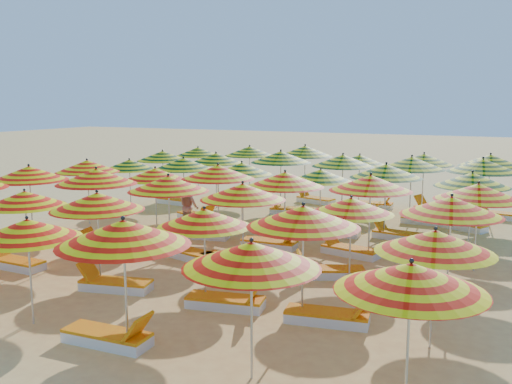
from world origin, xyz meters
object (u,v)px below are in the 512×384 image
at_px(umbrella_5, 411,277).
at_px(umbrella_9, 204,218).
at_px(umbrella_34, 412,163).
at_px(lounger_9, 329,272).
at_px(umbrella_24, 129,165).
at_px(umbrella_16, 351,206).
at_px(umbrella_36, 198,152).
at_px(lounger_5, 329,316).
at_px(umbrella_3, 123,233).
at_px(lounger_23, 435,210).
at_px(umbrella_15, 243,192).
at_px(lounger_11, 271,243).
at_px(umbrella_41, 490,160).
at_px(umbrella_7, 25,199).
at_px(lounger_22, 373,205).
at_px(lounger_19, 427,220).
at_px(lounger_2, 14,263).
at_px(umbrella_31, 216,158).
at_px(umbrella_33, 343,161).
at_px(lounger_21, 315,200).
at_px(lounger_14, 333,231).
at_px(umbrella_40, 424,159).
at_px(lounger_10, 204,234).
at_px(umbrella_38, 305,151).
at_px(umbrella_18, 87,166).
at_px(lounger_7, 188,253).
at_px(lounger_18, 358,214).
at_px(beachgoer_b, 189,206).
at_px(lounger_13, 196,217).
at_px(lounger_16, 173,200).
at_px(umbrella_21, 285,179).
at_px(lounger_8, 226,262).
at_px(umbrella_37, 250,151).
at_px(umbrella_11, 435,241).
at_px(umbrella_28, 386,171).
at_px(umbrella_30, 163,156).
at_px(umbrella_4, 252,255).
at_px(umbrella_23, 478,192).
at_px(umbrella_2, 27,229).
at_px(lounger_3, 114,284).
at_px(umbrella_8, 97,201).
at_px(umbrella_35, 483,166).
at_px(lounger_24, 501,215).
at_px(umbrella_13, 96,177).
at_px(umbrella_17, 451,206).
at_px(umbrella_22, 371,183).
at_px(umbrella_32, 281,157).
at_px(lounger_17, 291,210).
at_px(umbrella_27, 321,175).
at_px(lounger_6, 110,247).
at_px(umbrella_39, 360,160).

xyz_separation_m(umbrella_5, umbrella_9, (-4.94, 2.62, -0.09)).
bearing_deg(umbrella_34, lounger_9, -94.63).
bearing_deg(umbrella_24, umbrella_16, -24.24).
distance_m(umbrella_36, lounger_5, 16.87).
relative_size(umbrella_3, lounger_23, 1.62).
xyz_separation_m(umbrella_3, umbrella_15, (-0.41, 5.40, -0.09)).
bearing_deg(lounger_11, umbrella_41, 52.52).
relative_size(umbrella_7, lounger_22, 1.59).
xyz_separation_m(umbrella_36, umbrella_41, (13.01, 0.03, 0.17)).
bearing_deg(lounger_19, lounger_2, -129.99).
bearing_deg(umbrella_31, umbrella_33, 3.38).
relative_size(umbrella_33, lounger_21, 1.38).
xyz_separation_m(lounger_11, lounger_14, (1.18, 2.48, 0.00)).
bearing_deg(umbrella_40, umbrella_5, -81.17).
height_order(umbrella_24, lounger_10, umbrella_24).
xyz_separation_m(umbrella_38, lounger_11, (1.94, -7.97, -2.12)).
xyz_separation_m(umbrella_18, lounger_7, (5.72, -2.34, -1.98)).
bearing_deg(lounger_7, umbrella_41, -112.30).
height_order(lounger_18, beachgoer_b, beachgoer_b).
bearing_deg(beachgoer_b, umbrella_5, 167.67).
xyz_separation_m(lounger_13, lounger_16, (-2.76, 2.58, 0.00)).
height_order(umbrella_21, lounger_9, umbrella_21).
height_order(lounger_7, lounger_11, same).
relative_size(lounger_5, lounger_8, 0.99).
distance_m(lounger_18, lounger_21, 3.55).
xyz_separation_m(umbrella_3, umbrella_7, (-5.46, 2.80, -0.25)).
bearing_deg(lounger_16, lounger_7, 132.80).
height_order(umbrella_15, umbrella_37, umbrella_37).
relative_size(umbrella_11, lounger_9, 1.48).
distance_m(lounger_2, lounger_16, 10.09).
height_order(umbrella_28, umbrella_30, umbrella_28).
bearing_deg(umbrella_4, umbrella_31, 121.82).
relative_size(umbrella_23, umbrella_36, 1.09).
xyz_separation_m(lounger_13, lounger_19, (7.94, 3.15, 0.00)).
xyz_separation_m(umbrella_37, lounger_14, (5.87, -5.53, -2.01)).
bearing_deg(umbrella_2, lounger_3, 86.90).
height_order(umbrella_8, lounger_18, umbrella_8).
bearing_deg(umbrella_36, lounger_8, -55.16).
xyz_separation_m(umbrella_21, umbrella_35, (5.06, 5.52, 0.10)).
bearing_deg(lounger_22, umbrella_33, -106.47).
bearing_deg(umbrella_11, umbrella_33, 115.20).
relative_size(umbrella_18, lounger_24, 1.44).
bearing_deg(umbrella_13, umbrella_2, -62.03).
distance_m(umbrella_17, umbrella_22, 3.44).
relative_size(umbrella_35, umbrella_37, 1.05).
bearing_deg(lounger_23, umbrella_38, 19.86).
height_order(umbrella_32, lounger_11, umbrella_32).
bearing_deg(lounger_17, umbrella_27, 118.27).
xyz_separation_m(umbrella_36, lounger_6, (3.23, -10.36, -1.90)).
bearing_deg(umbrella_39, umbrella_2, -99.25).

